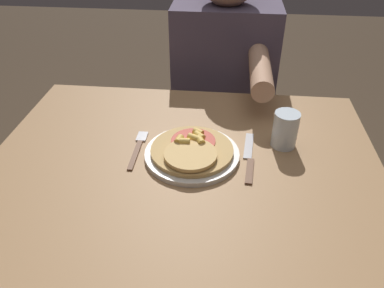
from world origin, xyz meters
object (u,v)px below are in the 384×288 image
at_px(knife, 249,158).
at_px(person_diner, 224,81).
at_px(plate, 192,154).
at_px(fork, 138,147).
at_px(dining_table, 183,199).
at_px(drinking_glass, 285,130).
at_px(pizza, 192,149).

xyz_separation_m(knife, person_diner, (-0.08, 0.59, -0.06)).
relative_size(plate, knife, 1.14).
bearing_deg(fork, dining_table, -24.79).
bearing_deg(drinking_glass, knife, -142.83).
bearing_deg(plate, dining_table, -118.37).
xyz_separation_m(pizza, fork, (-0.15, 0.03, -0.02)).
distance_m(dining_table, plate, 0.14).
bearing_deg(dining_table, drinking_glass, 23.31).
bearing_deg(person_diner, drinking_glass, -71.17).
bearing_deg(drinking_glass, person_diner, 108.83).
distance_m(plate, knife, 0.15).
distance_m(plate, fork, 0.15).
height_order(dining_table, pizza, pizza).
height_order(fork, person_diner, person_diner).
xyz_separation_m(drinking_glass, person_diner, (-0.18, 0.52, -0.11)).
xyz_separation_m(dining_table, pizza, (0.02, 0.03, 0.15)).
height_order(plate, fork, plate).
height_order(knife, drinking_glass, drinking_glass).
distance_m(pizza, knife, 0.15).
distance_m(plate, person_diner, 0.60).
xyz_separation_m(plate, pizza, (-0.00, -0.00, 0.02)).
bearing_deg(pizza, dining_table, -120.73).
bearing_deg(pizza, fork, 170.05).
relative_size(fork, knife, 0.79).
relative_size(plate, drinking_glass, 2.48).
relative_size(pizza, knife, 0.99).
distance_m(fork, knife, 0.30).
bearing_deg(plate, fork, 171.34).
distance_m(dining_table, pizza, 0.15).
height_order(plate, pizza, pizza).
xyz_separation_m(pizza, knife, (0.15, 0.01, -0.02)).
distance_m(plate, drinking_glass, 0.26).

